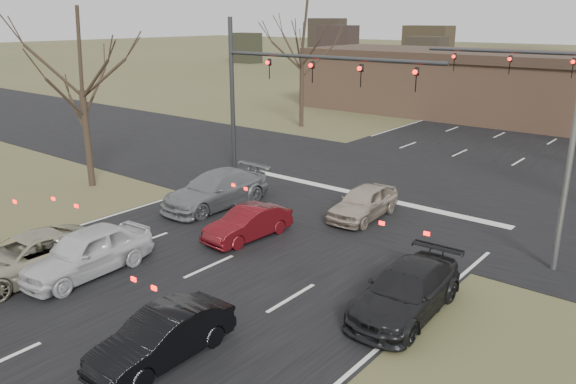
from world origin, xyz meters
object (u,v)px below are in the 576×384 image
car_silver_suv (26,257)px  streetlight_right_near (573,100)px  building (561,90)px  mast_arm_near (279,78)px  car_black_hatch (162,337)px  car_red_ahead (248,223)px  car_white_sedan (86,252)px  car_grey_ahead (216,190)px  car_charcoal_sedan (406,291)px  car_silver_ahead (364,202)px

car_silver_suv → streetlight_right_near: bearing=41.1°
building → mast_arm_near: mast_arm_near is taller
car_black_hatch → car_red_ahead: size_ratio=1.05×
mast_arm_near → car_black_hatch: mast_arm_near is taller
building → car_white_sedan: (-4.72, -37.79, -1.91)m
mast_arm_near → streetlight_right_near: (14.05, -3.00, 0.51)m
car_grey_ahead → car_white_sedan: bearing=-75.0°
mast_arm_near → car_charcoal_sedan: bearing=-36.3°
streetlight_right_near → car_charcoal_sedan: size_ratio=2.16×
car_white_sedan → car_charcoal_sedan: 10.12m
car_white_sedan → car_black_hatch: car_white_sedan is taller
building → car_charcoal_sedan: size_ratio=9.18×
building → car_silver_ahead: 27.69m
mast_arm_near → streetlight_right_near: size_ratio=1.21×
streetlight_right_near → car_charcoal_sedan: 7.81m
car_charcoal_sedan → building: bearing=95.2°
car_white_sedan → car_grey_ahead: (-1.66, 7.38, 0.00)m
building → car_charcoal_sedan: 33.96m
mast_arm_near → car_silver_suv: 14.84m
car_silver_suv → car_grey_ahead: bearing=92.6°
streetlight_right_near → car_silver_ahead: bearing=177.0°
car_black_hatch → car_grey_ahead: (-7.38, 8.96, 0.14)m
car_grey_ahead → car_red_ahead: (3.65, -1.88, -0.16)m
mast_arm_near → car_grey_ahead: mast_arm_near is taller
car_black_hatch → car_silver_ahead: 11.85m
car_silver_ahead → streetlight_right_near: bearing=-6.2°
car_red_ahead → car_silver_ahead: size_ratio=0.92×
mast_arm_near → car_red_ahead: mast_arm_near is taller
car_red_ahead → car_silver_suv: bearing=-111.3°
car_white_sedan → car_red_ahead: car_white_sedan is taller
building → car_red_ahead: bearing=-94.8°
car_charcoal_sedan → mast_arm_near: bearing=141.3°
car_silver_suv → car_silver_ahead: bearing=64.8°
car_black_hatch → car_charcoal_sedan: car_charcoal_sedan is taller
car_charcoal_sedan → car_white_sedan: bearing=-158.1°
mast_arm_near → car_silver_ahead: 8.41m
car_charcoal_sedan → car_black_hatch: bearing=-123.8°
mast_arm_near → car_white_sedan: 13.73m
car_white_sedan → car_silver_ahead: bearing=64.7°
building → car_silver_ahead: bearing=-91.1°
car_black_hatch → car_charcoal_sedan: bearing=57.7°
mast_arm_near → streetlight_right_near: bearing=-12.1°
car_grey_ahead → car_black_hatch: bearing=-48.2°
car_white_sedan → streetlight_right_near: bearing=37.3°
car_charcoal_sedan → car_red_ahead: size_ratio=1.27×
mast_arm_near → car_red_ahead: 9.66m
streetlight_right_near → car_red_ahead: streetlight_right_near is taller
car_silver_suv → car_silver_ahead: 12.73m
car_white_sedan → car_grey_ahead: car_grey_ahead is taller
mast_arm_near → car_red_ahead: (4.50, -7.29, -4.47)m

